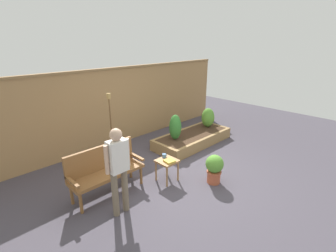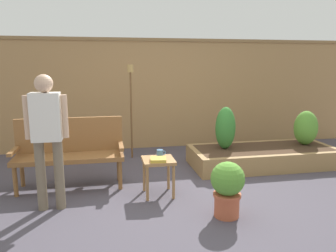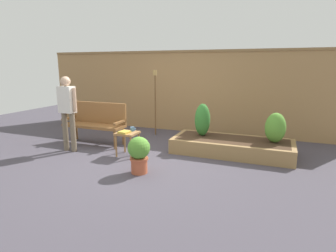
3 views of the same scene
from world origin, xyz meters
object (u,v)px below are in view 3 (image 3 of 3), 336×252
at_px(shrub_near_bench, 202,120).
at_px(tiki_torch, 155,91).
at_px(cup_on_table, 132,129).
at_px(person_by_bench, 67,107).
at_px(side_table, 127,136).
at_px(book_on_table, 124,132).
at_px(shrub_far_corner, 275,128).
at_px(potted_boxwood, 139,153).
at_px(garden_bench, 96,120).

distance_m(shrub_near_bench, tiki_torch, 1.74).
distance_m(cup_on_table, person_by_bench, 1.43).
xyz_separation_m(side_table, cup_on_table, (0.05, 0.13, 0.12)).
xyz_separation_m(side_table, book_on_table, (-0.01, -0.09, 0.10)).
bearing_deg(book_on_table, shrub_near_bench, 48.24).
xyz_separation_m(shrub_far_corner, tiki_torch, (-2.91, 0.80, 0.55)).
xyz_separation_m(potted_boxwood, shrub_near_bench, (0.62, 1.72, 0.29)).
xyz_separation_m(cup_on_table, person_by_bench, (-1.34, -0.31, 0.41)).
relative_size(shrub_far_corner, person_by_bench, 0.38).
bearing_deg(potted_boxwood, cup_on_table, 124.27).
xyz_separation_m(side_table, shrub_far_corner, (2.72, 0.98, 0.20)).
relative_size(cup_on_table, person_by_bench, 0.08).
distance_m(side_table, cup_on_table, 0.19).
relative_size(side_table, shrub_near_bench, 0.69).
bearing_deg(potted_boxwood, shrub_far_corner, 39.68).
bearing_deg(side_table, cup_on_table, 70.42).
xyz_separation_m(book_on_table, potted_boxwood, (0.66, -0.66, -0.15)).
relative_size(cup_on_table, shrub_far_corner, 0.21).
distance_m(book_on_table, potted_boxwood, 0.94).
xyz_separation_m(garden_bench, side_table, (1.14, -0.56, -0.15)).
height_order(garden_bench, person_by_bench, person_by_bench).
height_order(garden_bench, side_table, garden_bench).
relative_size(side_table, person_by_bench, 0.31).
xyz_separation_m(shrub_near_bench, shrub_far_corner, (1.45, 0.00, -0.05)).
xyz_separation_m(shrub_near_bench, tiki_torch, (-1.46, 0.80, 0.49)).
xyz_separation_m(book_on_table, tiki_torch, (-0.18, 1.87, 0.64)).
height_order(side_table, shrub_far_corner, shrub_far_corner).
bearing_deg(garden_bench, tiki_torch, 52.20).
height_order(shrub_near_bench, tiki_torch, tiki_torch).
xyz_separation_m(cup_on_table, shrub_far_corner, (2.68, 0.85, 0.07)).
xyz_separation_m(book_on_table, shrub_near_bench, (1.28, 1.06, 0.15)).
relative_size(side_table, tiki_torch, 0.29).
distance_m(garden_bench, cup_on_table, 1.26).
distance_m(book_on_table, shrub_near_bench, 1.67).
distance_m(side_table, book_on_table, 0.13).
bearing_deg(side_table, person_by_bench, -172.23).
bearing_deg(shrub_near_bench, shrub_far_corner, 0.00).
xyz_separation_m(tiki_torch, person_by_bench, (-1.10, -1.96, -0.21)).
height_order(cup_on_table, book_on_table, cup_on_table).
distance_m(side_table, shrub_near_bench, 1.62).
xyz_separation_m(shrub_near_bench, person_by_bench, (-2.56, -1.15, 0.29)).
relative_size(potted_boxwood, tiki_torch, 0.38).
xyz_separation_m(garden_bench, shrub_near_bench, (2.40, 0.41, 0.10)).
height_order(book_on_table, tiki_torch, tiki_torch).
bearing_deg(garden_bench, potted_boxwood, -36.33).
distance_m(shrub_near_bench, shrub_far_corner, 1.46).
bearing_deg(person_by_bench, shrub_near_bench, 24.25).
height_order(side_table, book_on_table, book_on_table).
height_order(cup_on_table, shrub_far_corner, shrub_far_corner).
bearing_deg(garden_bench, side_table, -26.33).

